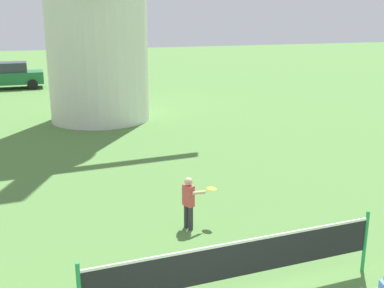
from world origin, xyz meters
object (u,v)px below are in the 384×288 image
object	(u,v)px
tennis_net	(239,260)
parked_car_red	(108,70)
parked_car_green	(7,75)
player_far	(190,200)

from	to	relation	value
tennis_net	parked_car_red	xyz separation A→B (m)	(2.75, 24.81, 0.13)
parked_car_green	player_far	bearing A→B (deg)	-80.69
tennis_net	parked_car_green	xyz separation A→B (m)	(-3.38, 24.34, 0.13)
player_far	parked_car_green	xyz separation A→B (m)	(-3.56, 21.73, 0.18)
parked_car_green	parked_car_red	size ratio (longest dim) A/B	1.04
player_far	parked_car_green	bearing A→B (deg)	99.31
parked_car_green	tennis_net	bearing A→B (deg)	-82.09
tennis_net	player_far	xyz separation A→B (m)	(0.18, 2.61, -0.06)
parked_car_green	parked_car_red	xyz separation A→B (m)	(6.14, 0.47, -0.00)
tennis_net	parked_car_red	size ratio (longest dim) A/B	1.19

